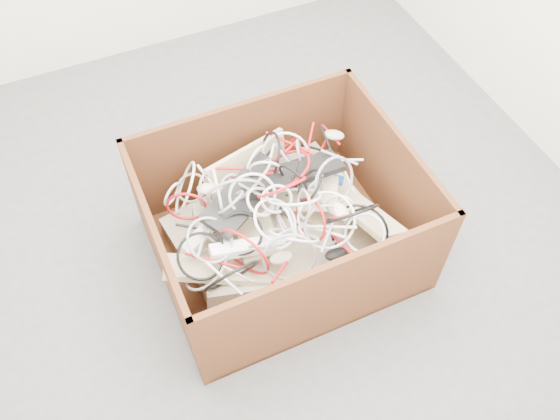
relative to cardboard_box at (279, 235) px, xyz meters
name	(u,v)px	position (x,y,z in m)	size (l,w,h in m)	color
ground	(268,212)	(0.05, 0.24, -0.15)	(3.00, 3.00, 0.00)	#49494B
cardboard_box	(279,235)	(0.00, 0.00, 0.00)	(1.09, 0.91, 0.56)	#422410
keyboard_pile	(274,212)	(-0.01, 0.03, 0.13)	(1.01, 0.80, 0.32)	beige
mice_scatter	(290,216)	(0.03, -0.05, 0.19)	(0.84, 0.65, 0.19)	beige
power_strip_left	(209,226)	(-0.30, 0.01, 0.23)	(0.27, 0.05, 0.04)	white
power_strip_right	(247,247)	(-0.20, -0.13, 0.20)	(0.30, 0.06, 0.04)	white
vga_plug	(338,180)	(0.30, 0.04, 0.19)	(0.04, 0.04, 0.02)	#0B36AD
cable_tangle	(270,205)	(-0.04, -0.01, 0.26)	(0.95, 0.79, 0.42)	silver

